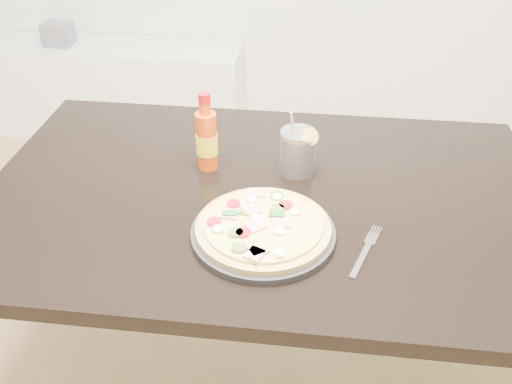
# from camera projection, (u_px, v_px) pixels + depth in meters

# --- Properties ---
(dining_table) EXTENTS (1.40, 0.90, 0.75)m
(dining_table) POSITION_uv_depth(u_px,v_px,m) (262.00, 218.00, 1.48)
(dining_table) COLOR black
(dining_table) RESTS_ON ground
(plate) EXTENTS (0.32, 0.32, 0.02)m
(plate) POSITION_uv_depth(u_px,v_px,m) (263.00, 233.00, 1.28)
(plate) COLOR black
(plate) RESTS_ON dining_table
(pizza) EXTENTS (0.30, 0.30, 0.03)m
(pizza) POSITION_uv_depth(u_px,v_px,m) (263.00, 226.00, 1.27)
(pizza) COLOR tan
(pizza) RESTS_ON plate
(hot_sauce_bottle) EXTENTS (0.06, 0.06, 0.21)m
(hot_sauce_bottle) POSITION_uv_depth(u_px,v_px,m) (207.00, 139.00, 1.48)
(hot_sauce_bottle) COLOR #CA450B
(hot_sauce_bottle) RESTS_ON dining_table
(cola_cup) EXTENTS (0.10, 0.09, 0.18)m
(cola_cup) POSITION_uv_depth(u_px,v_px,m) (297.00, 153.00, 1.47)
(cola_cup) COLOR black
(cola_cup) RESTS_ON dining_table
(fork) EXTENTS (0.08, 0.18, 0.00)m
(fork) POSITION_uv_depth(u_px,v_px,m) (366.00, 249.00, 1.24)
(fork) COLOR silver
(fork) RESTS_ON dining_table
(media_console) EXTENTS (1.40, 0.34, 0.50)m
(media_console) POSITION_uv_depth(u_px,v_px,m) (114.00, 89.00, 3.13)
(media_console) COLOR white
(media_console) RESTS_ON ground
(cd_stack) EXTENTS (0.14, 0.12, 0.11)m
(cd_stack) POSITION_uv_depth(u_px,v_px,m) (58.00, 34.00, 2.96)
(cd_stack) COLOR slate
(cd_stack) RESTS_ON media_console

